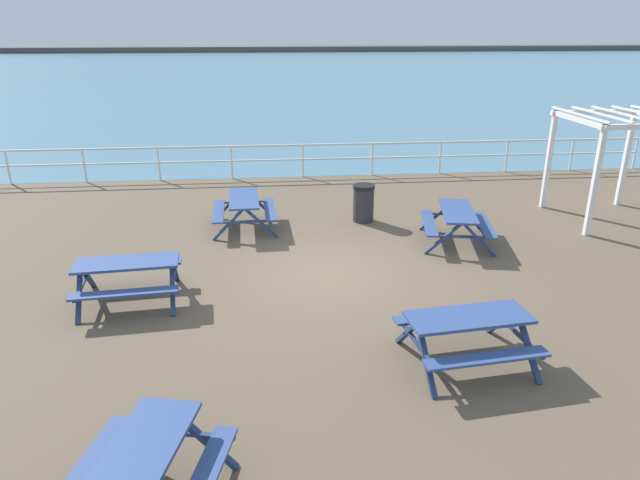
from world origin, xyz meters
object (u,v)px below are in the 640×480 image
Objects in this scene: picnic_table_near_right at (468,327)px; picnic_table_far_right at (457,218)px; picnic_table_near_left at (244,205)px; picnic_table_mid_centre at (139,471)px; litter_bin at (363,203)px; lattice_pergola at (617,142)px; picnic_table_far_left at (128,271)px.

picnic_table_far_right is (1.45, 4.82, 0.00)m from picnic_table_near_right.
picnic_table_mid_centre is at bearing 172.65° from picnic_table_near_left.
litter_bin is at bearing -88.08° from picnic_table_near_left.
picnic_table_near_left is 9.31m from lattice_pergola.
lattice_pergola is (5.79, 6.09, 1.41)m from picnic_table_near_right.
lattice_pergola is 6.41m from litter_bin.
picnic_table_near_right is 0.93× the size of picnic_table_mid_centre.
picnic_table_mid_centre is 1.09× the size of picnic_table_far_left.
lattice_pergola is (9.20, -0.21, 1.41)m from picnic_table_near_left.
lattice_pergola reaches higher than picnic_table_far_left.
picnic_table_far_right is (4.86, -1.49, 0.00)m from picnic_table_near_left.
picnic_table_far_right is at bearing -164.41° from lattice_pergola.
litter_bin is (-6.21, 0.42, -1.52)m from lattice_pergola.
picnic_table_near_right and picnic_table_far_left have the same top height.
picnic_table_mid_centre is at bearing -156.32° from picnic_table_near_right.
picnic_table_near_left and picnic_table_near_right have the same top height.
picnic_table_mid_centre and picnic_table_far_right have the same top height.
picnic_table_mid_centre is 9.19m from picnic_table_far_right.
picnic_table_near_left is at bearing 57.43° from picnic_table_far_left.
picnic_table_near_right is 8.52m from lattice_pergola.
picnic_table_near_right is 0.72× the size of lattice_pergola.
picnic_table_near_left is 3.00m from litter_bin.
picnic_table_near_left is 5.08m from picnic_table_far_right.
lattice_pergola is at bearing -3.89° from litter_bin.
picnic_table_near_left is 0.69× the size of lattice_pergola.
lattice_pergola is at bearing -35.74° from picnic_table_mid_centre.
lattice_pergola reaches higher than picnic_table_near_right.
picnic_table_far_left and picnic_table_far_right have the same top height.
picnic_table_far_left is at bearing 119.69° from picnic_table_far_right.
picnic_table_near_right is 2.06× the size of litter_bin.
picnic_table_near_left is 0.96× the size of picnic_table_far_left.
picnic_table_mid_centre is 9.71m from litter_bin.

